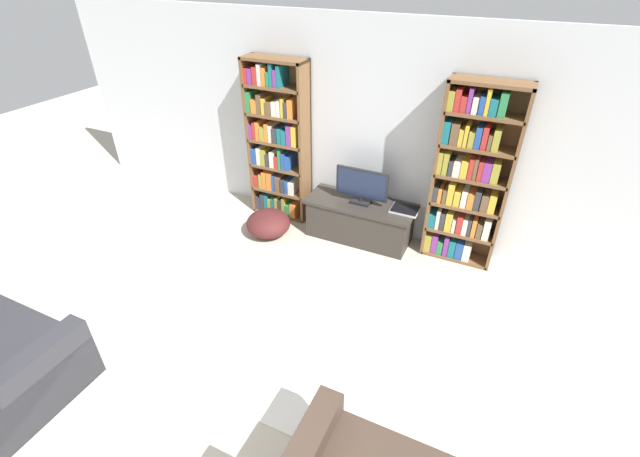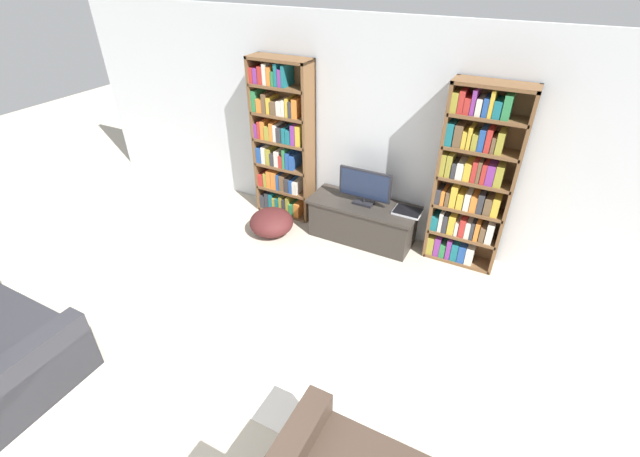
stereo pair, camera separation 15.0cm
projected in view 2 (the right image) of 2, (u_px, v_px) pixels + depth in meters
The scene contains 8 objects.
wall_back at pixel (368, 132), 5.13m from camera, with size 8.80×0.06×2.60m.
bookshelf_left at pixel (282, 143), 5.58m from camera, with size 0.80×0.30×2.09m.
bookshelf_right at pixel (472, 182), 4.65m from camera, with size 0.80×0.30×2.09m.
tv_stand at pixel (363, 221), 5.41m from camera, with size 1.36×0.54×0.51m.
television at pixel (365, 187), 5.14m from camera, with size 0.66×0.16×0.45m.
laptop at pixel (408, 211), 5.09m from camera, with size 0.33×0.26×0.03m.
area_rug at pixel (285, 345), 4.05m from camera, with size 2.32×1.56×0.02m.
beanbag_ottoman at pixel (272, 222), 5.56m from camera, with size 0.57×0.57×0.33m, color #4C1E1E.
Camera 2 is at (1.76, -0.41, 3.15)m, focal length 24.00 mm.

